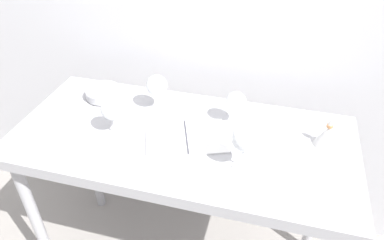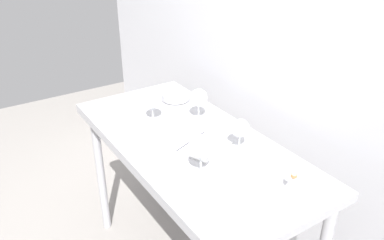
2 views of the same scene
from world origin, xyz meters
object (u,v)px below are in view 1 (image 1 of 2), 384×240
object	(u,v)px
open_notebook	(186,137)
wine_glass_near_right	(245,139)
tasting_bowl	(103,93)
decanter_funnel	(327,136)
wine_glass_near_left	(112,110)
wine_glass_far_left	(157,86)
wine_glass_far_right	(236,102)
tasting_sheet_upper	(270,145)

from	to	relation	value
open_notebook	wine_glass_near_right	bearing A→B (deg)	-45.00
tasting_bowl	decanter_funnel	size ratio (longest dim) A/B	1.24
wine_glass_near_left	tasting_bowl	distance (m)	0.31
tasting_bowl	wine_glass_near_right	bearing A→B (deg)	-23.42
wine_glass_far_left	wine_glass_far_right	bearing A→B (deg)	-1.74
wine_glass_near_right	wine_glass_far_right	xyz separation A→B (m)	(-0.07, 0.26, -0.03)
wine_glass_near_left	decanter_funnel	bearing A→B (deg)	10.37
tasting_sheet_upper	tasting_bowl	world-z (taller)	tasting_bowl
wine_glass_near_left	wine_glass_far_left	bearing A→B (deg)	61.47
tasting_sheet_upper	decanter_funnel	bearing A→B (deg)	17.95
wine_glass_far_right	wine_glass_near_left	bearing A→B (deg)	-156.65
open_notebook	decanter_funnel	world-z (taller)	decanter_funnel
wine_glass_far_right	tasting_sheet_upper	distance (m)	0.22
tasting_sheet_upper	decanter_funnel	xyz separation A→B (m)	(0.21, 0.06, 0.04)
wine_glass_near_right	wine_glass_near_left	bearing A→B (deg)	173.14
wine_glass_far_left	tasting_sheet_upper	bearing A→B (deg)	-13.30
wine_glass_near_right	decanter_funnel	world-z (taller)	wine_glass_near_right
wine_glass_far_right	wine_glass_near_right	bearing A→B (deg)	-74.52
wine_glass_far_left	open_notebook	world-z (taller)	wine_glass_far_left
tasting_bowl	tasting_sheet_upper	bearing A→B (deg)	-10.80
wine_glass_near_right	tasting_bowl	distance (m)	0.78
wine_glass_far_left	tasting_sheet_upper	distance (m)	0.54
wine_glass_far_left	decanter_funnel	world-z (taller)	wine_glass_far_left
open_notebook	decanter_funnel	distance (m)	0.55
wine_glass_near_right	wine_glass_far_right	bearing A→B (deg)	105.48
wine_glass_far_right	tasting_bowl	size ratio (longest dim) A/B	0.91
open_notebook	tasting_sheet_upper	size ratio (longest dim) A/B	1.79
tasting_sheet_upper	wine_glass_far_left	bearing A→B (deg)	167.73
wine_glass_far_left	wine_glass_far_right	size ratio (longest dim) A/B	1.14
decanter_funnel	tasting_sheet_upper	bearing A→B (deg)	-163.08
wine_glass_near_left	decanter_funnel	world-z (taller)	wine_glass_near_left
wine_glass_far_left	tasting_bowl	distance (m)	0.30
wine_glass_near_left	tasting_sheet_upper	xyz separation A→B (m)	(0.63, 0.09, -0.11)
tasting_bowl	decanter_funnel	bearing A→B (deg)	-5.03
wine_glass_near_right	tasting_sheet_upper	xyz separation A→B (m)	(0.09, 0.15, -0.13)
wine_glass_far_right	wine_glass_near_left	distance (m)	0.50
wine_glass_near_right	wine_glass_far_right	size ratio (longest dim) A/B	1.23
wine_glass_far_right	decanter_funnel	size ratio (longest dim) A/B	1.13
tasting_bowl	decanter_funnel	xyz separation A→B (m)	(1.00, -0.09, 0.02)
wine_glass_far_left	wine_glass_near_left	bearing A→B (deg)	-118.53
wine_glass_near_right	wine_glass_far_left	distance (m)	0.50
decanter_funnel	open_notebook	bearing A→B (deg)	-169.01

